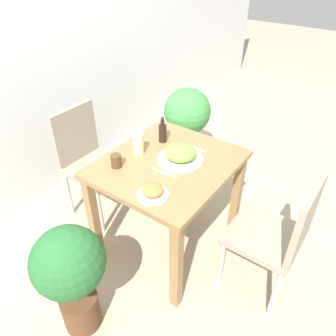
{
  "coord_description": "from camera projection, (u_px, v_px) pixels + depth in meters",
  "views": [
    {
      "loc": [
        -1.42,
        -1.02,
        1.95
      ],
      "look_at": [
        0.0,
        0.0,
        0.7
      ],
      "focal_mm": 35.0,
      "sensor_mm": 36.0,
      "label": 1
    }
  ],
  "objects": [
    {
      "name": "food_plate",
      "position": [
        180.0,
        154.0,
        2.11
      ],
      "size": [
        0.3,
        0.3,
        0.1
      ],
      "color": "white",
      "rests_on": "dining_table"
    },
    {
      "name": "drink_cup",
      "position": [
        116.0,
        161.0,
        2.05
      ],
      "size": [
        0.07,
        0.07,
        0.09
      ],
      "color": "#4C331E",
      "rests_on": "dining_table"
    },
    {
      "name": "chair_near",
      "position": [
        279.0,
        233.0,
        1.93
      ],
      "size": [
        0.42,
        0.42,
        0.91
      ],
      "rotation": [
        0.0,
        0.0,
        3.14
      ],
      "color": "gray",
      "rests_on": "ground_plane"
    },
    {
      "name": "spoon_utensil",
      "position": [
        195.0,
        148.0,
        2.26
      ],
      "size": [
        0.02,
        0.17,
        0.0
      ],
      "rotation": [
        0.0,
        0.0,
        1.51
      ],
      "color": "silver",
      "rests_on": "dining_table"
    },
    {
      "name": "chair_far",
      "position": [
        88.0,
        157.0,
        2.58
      ],
      "size": [
        0.42,
        0.42,
        0.91
      ],
      "color": "gray",
      "rests_on": "ground_plane"
    },
    {
      "name": "dining_table",
      "position": [
        168.0,
        177.0,
        2.19
      ],
      "size": [
        0.9,
        0.79,
        0.75
      ],
      "color": "olive",
      "rests_on": "ground_plane"
    },
    {
      "name": "sauce_bottle",
      "position": [
        163.0,
        132.0,
        2.29
      ],
      "size": [
        0.06,
        0.06,
        0.19
      ],
      "color": "black",
      "rests_on": "dining_table"
    },
    {
      "name": "potted_plant_left",
      "position": [
        71.0,
        271.0,
        1.74
      ],
      "size": [
        0.39,
        0.39,
        0.76
      ],
      "color": "#51331E",
      "rests_on": "ground_plane"
    },
    {
      "name": "wall_back",
      "position": [
        25.0,
        42.0,
        2.42
      ],
      "size": [
        8.0,
        0.05,
        2.6
      ],
      "color": "silver",
      "rests_on": "ground_plane"
    },
    {
      "name": "potted_plant_right",
      "position": [
        187.0,
        119.0,
        3.1
      ],
      "size": [
        0.44,
        0.44,
        0.82
      ],
      "color": "#51331E",
      "rests_on": "ground_plane"
    },
    {
      "name": "fork_utensil",
      "position": [
        164.0,
        173.0,
        2.02
      ],
      "size": [
        0.02,
        0.19,
        0.0
      ],
      "rotation": [
        0.0,
        0.0,
        1.62
      ],
      "color": "silver",
      "rests_on": "dining_table"
    },
    {
      "name": "juice_glass",
      "position": [
        138.0,
        144.0,
        2.16
      ],
      "size": [
        0.07,
        0.07,
        0.15
      ],
      "color": "beige",
      "rests_on": "dining_table"
    },
    {
      "name": "ground_plane",
      "position": [
        168.0,
        240.0,
        2.56
      ],
      "size": [
        16.0,
        16.0,
        0.0
      ],
      "primitive_type": "plane",
      "color": "tan"
    },
    {
      "name": "side_plate",
      "position": [
        153.0,
        192.0,
        1.83
      ],
      "size": [
        0.18,
        0.18,
        0.07
      ],
      "color": "white",
      "rests_on": "dining_table"
    }
  ]
}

